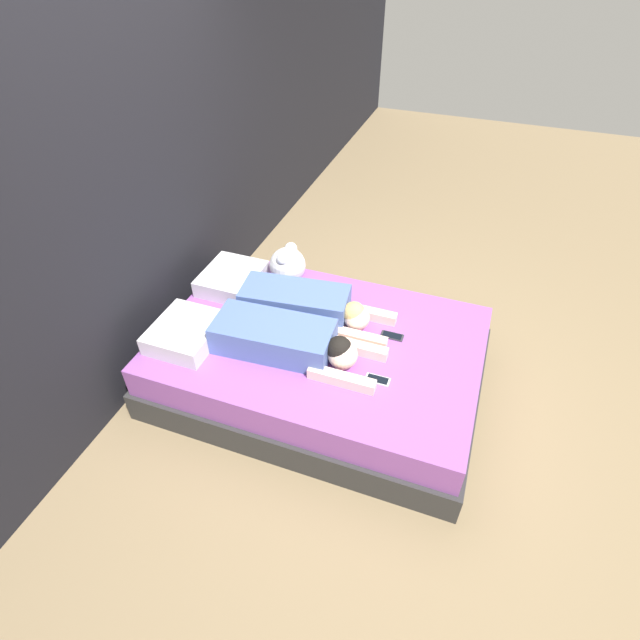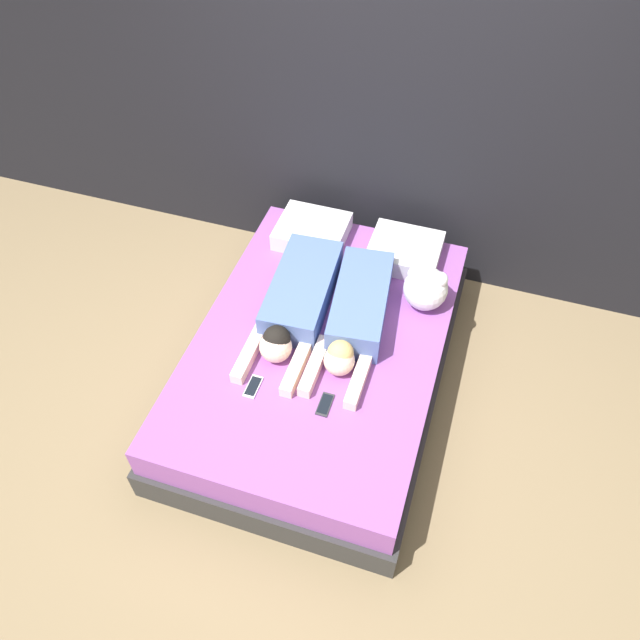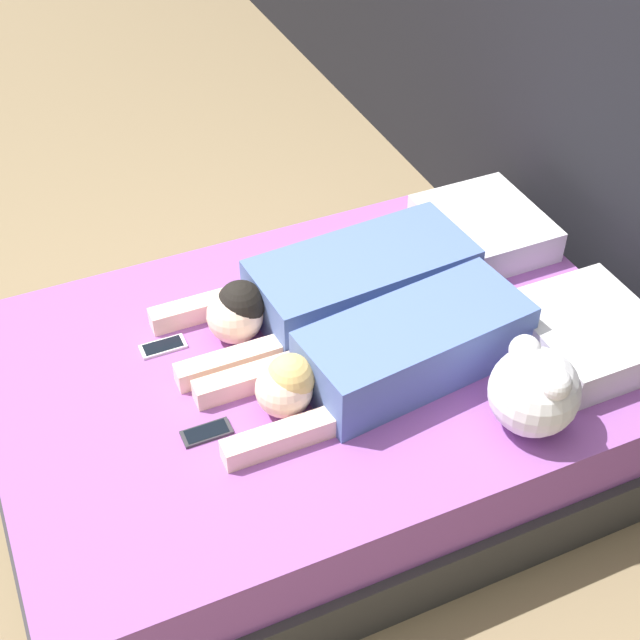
# 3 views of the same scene
# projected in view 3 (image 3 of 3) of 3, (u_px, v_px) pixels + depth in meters

# --- Properties ---
(ground_plane) EXTENTS (12.00, 12.00, 0.00)m
(ground_plane) POSITION_uv_depth(u_px,v_px,m) (320.00, 443.00, 3.15)
(ground_plane) COLOR #7F6B4C
(bed) EXTENTS (1.46, 2.13, 0.43)m
(bed) POSITION_uv_depth(u_px,v_px,m) (320.00, 402.00, 3.01)
(bed) COLOR #2D2D2D
(bed) RESTS_ON ground_plane
(pillow_head_left) EXTENTS (0.45, 0.40, 0.12)m
(pillow_head_left) POSITION_uv_depth(u_px,v_px,m) (484.00, 228.00, 3.29)
(pillow_head_left) COLOR silver
(pillow_head_left) RESTS_ON bed
(pillow_head_right) EXTENTS (0.45, 0.40, 0.12)m
(pillow_head_right) POSITION_uv_depth(u_px,v_px,m) (588.00, 333.00, 2.86)
(pillow_head_right) COLOR silver
(pillow_head_right) RESTS_ON bed
(person_left) EXTENTS (0.39, 1.09, 0.21)m
(person_left) POSITION_uv_depth(u_px,v_px,m) (334.00, 287.00, 2.98)
(person_left) COLOR #4C66A5
(person_left) RESTS_ON bed
(person_right) EXTENTS (0.39, 1.05, 0.20)m
(person_right) POSITION_uv_depth(u_px,v_px,m) (387.00, 355.00, 2.73)
(person_right) COLOR #4C66A5
(person_right) RESTS_ON bed
(cell_phone_left) EXTENTS (0.07, 0.15, 0.01)m
(cell_phone_left) POSITION_uv_depth(u_px,v_px,m) (163.00, 347.00, 2.89)
(cell_phone_left) COLOR silver
(cell_phone_left) RESTS_ON bed
(cell_phone_right) EXTENTS (0.07, 0.15, 0.01)m
(cell_phone_right) POSITION_uv_depth(u_px,v_px,m) (207.00, 432.00, 2.61)
(cell_phone_right) COLOR #2D2D33
(cell_phone_right) RESTS_ON bed
(plush_toy) EXTENTS (0.27, 0.27, 0.28)m
(plush_toy) POSITION_uv_depth(u_px,v_px,m) (535.00, 390.00, 2.55)
(plush_toy) COLOR white
(plush_toy) RESTS_ON bed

